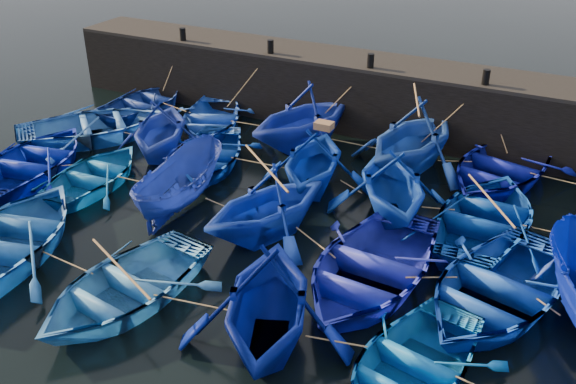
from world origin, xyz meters
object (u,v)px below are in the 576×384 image
at_px(boat_0, 145,102).
at_px(boat_13, 33,161).
at_px(boat_8, 208,155).
at_px(wooden_crate, 324,125).

distance_m(boat_0, boat_13, 6.24).
xyz_separation_m(boat_8, boat_13, (-4.70, -3.11, 0.07)).
relative_size(boat_0, boat_13, 0.84).
xyz_separation_m(boat_0, boat_13, (0.35, -6.22, 0.09)).
bearing_deg(boat_0, wooden_crate, 167.29).
relative_size(boat_13, wooden_crate, 9.85).
height_order(boat_8, wooden_crate, wooden_crate).
relative_size(boat_8, boat_13, 0.86).
bearing_deg(boat_8, wooden_crate, -18.29).
bearing_deg(boat_13, boat_0, -97.78).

